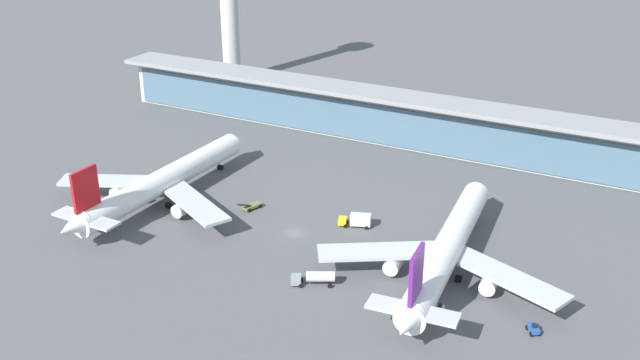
% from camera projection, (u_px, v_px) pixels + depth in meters
% --- Properties ---
extents(ground_plane, '(1200.00, 1200.00, 0.00)m').
position_uv_depth(ground_plane, '(294.00, 233.00, 164.60)').
color(ground_plane, '#515154').
extents(airliner_left_stand, '(50.26, 65.27, 17.40)m').
position_uv_depth(airliner_left_stand, '(161.00, 182.00, 176.70)').
color(airliner_left_stand, white).
rests_on(airliner_left_stand, ground).
extents(airliner_centre_stand, '(50.07, 65.38, 17.40)m').
position_uv_depth(airliner_centre_stand, '(446.00, 250.00, 146.26)').
color(airliner_centre_stand, white).
rests_on(airliner_centre_stand, ground).
extents(service_truck_near_nose_blue, '(3.03, 3.32, 2.05)m').
position_uv_depth(service_truck_near_nose_blue, '(533.00, 329.00, 130.06)').
color(service_truck_near_nose_blue, '#234C9E').
rests_on(service_truck_near_nose_blue, ground).
extents(service_truck_under_wing_yellow, '(7.65, 4.47, 3.10)m').
position_uv_depth(service_truck_under_wing_yellow, '(357.00, 220.00, 166.75)').
color(service_truck_under_wing_yellow, yellow).
rests_on(service_truck_under_wing_yellow, ground).
extents(service_truck_mid_apron_white, '(1.79, 2.91, 2.05)m').
position_uv_depth(service_truck_mid_apron_white, '(439.00, 310.00, 135.20)').
color(service_truck_mid_apron_white, silver).
rests_on(service_truck_mid_apron_white, ground).
extents(service_truck_by_tail_olive, '(3.44, 6.88, 2.70)m').
position_uv_depth(service_truck_by_tail_olive, '(252.00, 206.00, 175.27)').
color(service_truck_by_tail_olive, olive).
rests_on(service_truck_by_tail_olive, ground).
extents(service_truck_on_taxiway_grey, '(8.68, 5.94, 2.95)m').
position_uv_depth(service_truck_on_taxiway_grey, '(315.00, 277.00, 144.18)').
color(service_truck_on_taxiway_grey, gray).
rests_on(service_truck_on_taxiway_grey, ground).
extents(terminal_building, '(189.75, 12.80, 15.20)m').
position_uv_depth(terminal_building, '(401.00, 118.00, 211.87)').
color(terminal_building, beige).
rests_on(terminal_building, ground).
extents(safety_cone_alpha, '(0.62, 0.62, 0.70)m').
position_uv_depth(safety_cone_alpha, '(74.00, 229.00, 165.51)').
color(safety_cone_alpha, orange).
rests_on(safety_cone_alpha, ground).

